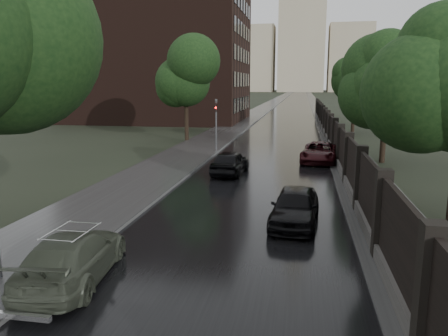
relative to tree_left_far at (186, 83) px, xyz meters
The scene contains 15 objects.
ground 31.49m from the tree_left_far, 75.07° to the right, with size 800.00×800.00×0.00m, color black.
road 160.29m from the tree_left_far, 87.14° to the left, with size 8.00×420.00×0.02m, color black.
sidewalk_left 160.10m from the tree_left_far, 89.28° to the left, with size 4.00×420.00×0.16m, color #2D2D2D.
verge_right 160.65m from the tree_left_far, 85.18° to the left, with size 3.00×420.00×0.08m, color #2D2D2D.
fence_right 13.44m from the tree_left_far, ahead, with size 0.45×75.72×2.70m.
tree_left_far is the anchor object (origin of this frame).
tree_right_b 17.45m from the tree_left_far, 27.30° to the right, with size 4.08×4.08×7.01m.
tree_right_c 18.45m from the tree_left_far, 32.83° to the left, with size 4.08×4.08×7.01m.
traffic_light 6.84m from the tree_left_far, 53.53° to the right, with size 0.16×0.32×4.00m.
brick_building 24.63m from the tree_left_far, 114.44° to the left, with size 24.00×18.00×20.00m, color black.
stalinist_tower 272.14m from the tree_left_far, 88.30° to the left, with size 92.00×30.00×159.00m.
volga_sedan 28.73m from the tree_left_far, 81.07° to the right, with size 1.84×4.53×1.31m, color #414739.
hatchback_left 15.63m from the tree_left_far, 65.51° to the right, with size 1.66×4.13×1.41m, color black.
car_right_near 24.85m from the tree_left_far, 65.70° to the right, with size 1.64×4.07×1.39m, color black.
car_right_far 15.06m from the tree_left_far, 37.40° to the right, with size 2.22×4.82×1.34m, color black.
Camera 1 is at (2.21, -7.93, 5.10)m, focal length 35.00 mm.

